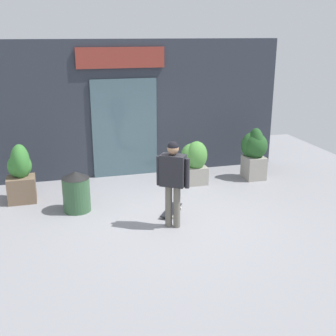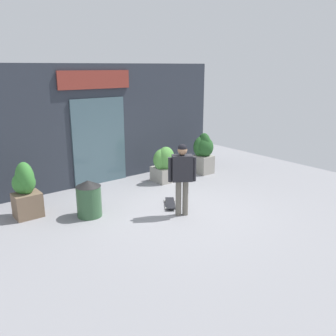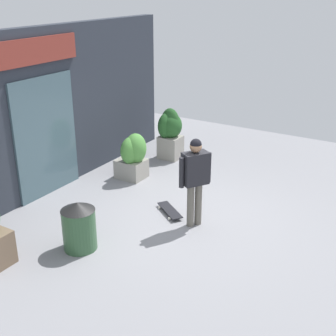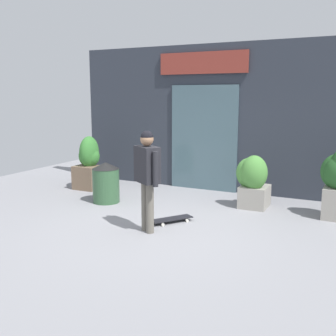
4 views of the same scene
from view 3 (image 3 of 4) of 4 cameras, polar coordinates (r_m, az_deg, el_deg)
name	(u,v)px [view 3 (image 3 of 4)]	position (r m, az deg, el deg)	size (l,w,h in m)	color
ground_plane	(184,218)	(8.67, 1.99, -6.31)	(12.00, 12.00, 0.00)	gray
building_facade	(53,110)	(9.84, -14.18, 7.06)	(7.32, 0.31, 3.37)	#2D333D
skateboarder	(195,174)	(8.02, 3.41, -0.70)	(0.54, 0.46, 1.66)	#666056
skateboard	(170,210)	(8.82, 0.23, -5.31)	(0.61, 0.74, 0.08)	black
planter_box_left	(133,156)	(10.20, -4.43, 1.56)	(0.64, 0.67, 1.06)	gray
planter_box_right	(170,130)	(11.36, 0.20, 4.78)	(0.64, 0.58, 1.28)	gray
trash_bin	(79,226)	(7.70, -11.06, -7.07)	(0.57, 0.57, 0.85)	#335938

